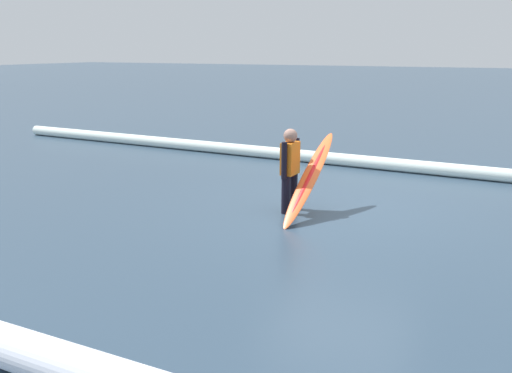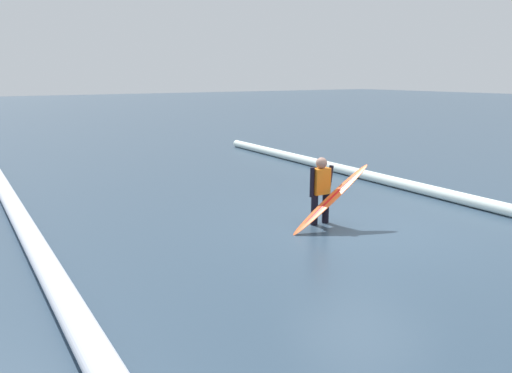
{
  "view_description": "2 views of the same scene",
  "coord_description": "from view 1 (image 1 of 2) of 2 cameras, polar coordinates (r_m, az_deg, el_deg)",
  "views": [
    {
      "loc": [
        -2.45,
        8.28,
        2.57
      ],
      "look_at": [
        0.61,
        2.04,
        0.77
      ],
      "focal_mm": 37.49,
      "sensor_mm": 36.0,
      "label": 1
    },
    {
      "loc": [
        -6.2,
        6.53,
        2.9
      ],
      "look_at": [
        1.14,
        1.83,
        0.84
      ],
      "focal_mm": 33.06,
      "sensor_mm": 36.0,
      "label": 2
    }
  ],
  "objects": [
    {
      "name": "wave_crest_foreground",
      "position": [
        12.78,
        2.1,
        3.57
      ],
      "size": [
        16.16,
        0.57,
        0.28
      ],
      "primitive_type": "cylinder",
      "rotation": [
        0.0,
        1.57,
        -0.02
      ],
      "color": "white",
      "rests_on": "ground_plane"
    },
    {
      "name": "surfboard",
      "position": [
        8.43,
        5.71,
        0.92
      ],
      "size": [
        0.37,
        1.76,
        1.21
      ],
      "color": "#E55926",
      "rests_on": "ground_plane"
    },
    {
      "name": "ground_plane",
      "position": [
        9.01,
        9.21,
        -2.21
      ],
      "size": [
        141.69,
        141.69,
        0.0
      ],
      "primitive_type": "plane",
      "color": "#2F4355"
    },
    {
      "name": "surfer",
      "position": [
        8.53,
        3.64,
        2.21
      ],
      "size": [
        0.22,
        0.56,
        1.35
      ],
      "rotation": [
        0.0,
        0.0,
        1.53
      ],
      "color": "black",
      "rests_on": "ground_plane"
    }
  ]
}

